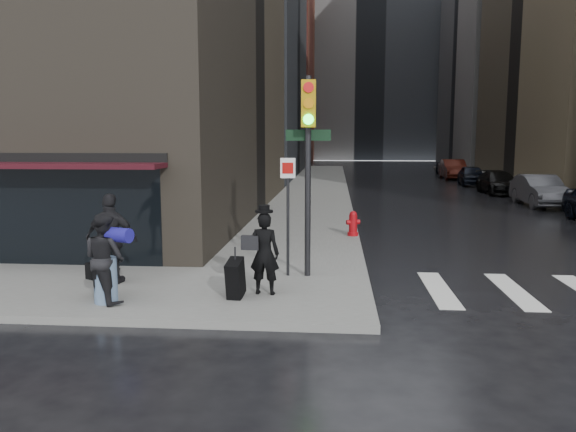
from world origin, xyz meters
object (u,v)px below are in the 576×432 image
at_px(fire_hydrant, 353,225).
at_px(parked_car_4, 472,175).
at_px(parked_car_6, 451,167).
at_px(man_jeans, 105,258).
at_px(man_greycoat, 112,239).
at_px(traffic_light, 306,149).
at_px(parked_car_3, 499,183).
at_px(man_overcoat, 258,257).
at_px(parked_car_5, 453,169).
at_px(parked_car_2, 540,190).

relative_size(fire_hydrant, parked_car_4, 0.20).
bearing_deg(parked_car_4, parked_car_6, 90.91).
xyz_separation_m(man_jeans, parked_car_6, (14.75, 41.72, -0.36)).
xyz_separation_m(man_greycoat, fire_hydrant, (5.40, 6.47, -0.62)).
bearing_deg(traffic_light, parked_car_6, 70.79).
height_order(parked_car_3, parked_car_6, parked_car_6).
bearing_deg(man_overcoat, man_jeans, 19.92).
height_order(man_greycoat, parked_car_3, man_greycoat).
height_order(man_overcoat, parked_car_6, man_overcoat).
distance_m(parked_car_3, parked_car_6, 17.84).
relative_size(man_overcoat, traffic_light, 0.41).
height_order(man_greycoat, parked_car_5, man_greycoat).
xyz_separation_m(man_greycoat, parked_car_5, (14.22, 34.35, -0.34)).
relative_size(parked_car_2, parked_car_6, 0.96).
height_order(man_jeans, parked_car_3, man_jeans).
distance_m(traffic_light, fire_hydrant, 6.23).
bearing_deg(traffic_light, parked_car_2, 52.35).
relative_size(man_overcoat, parked_car_3, 0.41).
height_order(man_jeans, traffic_light, traffic_light).
height_order(traffic_light, parked_car_3, traffic_light).
bearing_deg(man_jeans, man_overcoat, -135.99).
height_order(man_overcoat, parked_car_5, man_overcoat).
distance_m(traffic_light, parked_car_3, 24.00).
relative_size(man_greycoat, parked_car_2, 0.43).
bearing_deg(parked_car_3, parked_car_2, -87.89).
distance_m(parked_car_3, parked_car_4, 5.95).
distance_m(parked_car_2, parked_car_4, 11.89).
bearing_deg(parked_car_6, parked_car_5, -95.54).
height_order(man_jeans, parked_car_2, man_jeans).
bearing_deg(man_jeans, parked_car_3, -91.34).
height_order(traffic_light, parked_car_5, traffic_light).
height_order(parked_car_4, parked_car_6, parked_car_4).
distance_m(parked_car_2, parked_car_5, 17.84).
relative_size(parked_car_2, parked_car_4, 1.13).
bearing_deg(man_overcoat, parked_car_3, -110.79).
bearing_deg(man_greycoat, traffic_light, -164.50).
distance_m(man_jeans, traffic_light, 4.84).
bearing_deg(parked_car_5, parked_car_4, -87.71).
relative_size(man_jeans, parked_car_3, 0.38).
xyz_separation_m(fire_hydrant, parked_car_5, (8.82, 27.88, 0.28)).
bearing_deg(traffic_light, parked_car_5, 69.70).
bearing_deg(fire_hydrant, parked_car_4, 67.98).
distance_m(traffic_light, parked_car_4, 29.38).
bearing_deg(man_greycoat, parked_car_3, -119.72).
bearing_deg(parked_car_4, man_overcoat, -105.36).
bearing_deg(parked_car_2, parked_car_4, 92.33).
xyz_separation_m(parked_car_2, parked_car_5, (-0.50, 17.83, 0.04)).
relative_size(parked_car_3, parked_car_4, 1.12).
relative_size(parked_car_3, parked_car_5, 0.95).
height_order(fire_hydrant, parked_car_2, parked_car_2).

